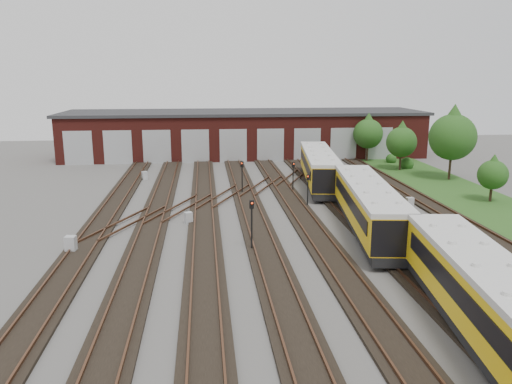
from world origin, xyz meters
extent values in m
plane|color=#4E4C48|center=(0.00, 0.00, 0.00)|extent=(120.00, 120.00, 0.00)
cube|color=black|center=(-14.00, 0.00, 0.09)|extent=(2.40, 70.00, 0.18)
cube|color=#523321|center=(-14.72, 0.00, 0.26)|extent=(0.10, 70.00, 0.15)
cube|color=#523321|center=(-13.28, 0.00, 0.26)|extent=(0.10, 70.00, 0.15)
cube|color=black|center=(-10.00, 0.00, 0.09)|extent=(2.40, 70.00, 0.18)
cube|color=#523321|center=(-10.72, 0.00, 0.26)|extent=(0.10, 70.00, 0.15)
cube|color=#523321|center=(-9.28, 0.00, 0.26)|extent=(0.10, 70.00, 0.15)
cube|color=black|center=(-6.00, 0.00, 0.09)|extent=(2.40, 70.00, 0.18)
cube|color=#523321|center=(-6.72, 0.00, 0.26)|extent=(0.10, 70.00, 0.15)
cube|color=#523321|center=(-5.28, 0.00, 0.26)|extent=(0.10, 70.00, 0.15)
cube|color=black|center=(-2.00, 0.00, 0.09)|extent=(2.40, 70.00, 0.18)
cube|color=#523321|center=(-2.72, 0.00, 0.26)|extent=(0.10, 70.00, 0.15)
cube|color=#523321|center=(-1.28, 0.00, 0.26)|extent=(0.10, 70.00, 0.15)
cube|color=black|center=(2.00, 0.00, 0.09)|extent=(2.40, 70.00, 0.18)
cube|color=#523321|center=(1.28, 0.00, 0.26)|extent=(0.10, 70.00, 0.15)
cube|color=#523321|center=(2.72, 0.00, 0.26)|extent=(0.10, 70.00, 0.15)
cube|color=black|center=(6.00, 0.00, 0.09)|extent=(2.40, 70.00, 0.18)
cube|color=#523321|center=(5.28, 0.00, 0.26)|extent=(0.10, 70.00, 0.15)
cube|color=#523321|center=(6.72, 0.00, 0.26)|extent=(0.10, 70.00, 0.15)
cube|color=black|center=(10.00, 0.00, 0.09)|extent=(2.40, 70.00, 0.18)
cube|color=#523321|center=(9.28, 0.00, 0.26)|extent=(0.10, 70.00, 0.15)
cube|color=#523321|center=(10.72, 0.00, 0.26)|extent=(0.10, 70.00, 0.15)
cube|color=black|center=(14.00, 0.00, 0.09)|extent=(2.40, 70.00, 0.18)
cube|color=#523321|center=(13.28, 0.00, 0.26)|extent=(0.10, 70.00, 0.15)
cube|color=#523321|center=(14.72, 0.00, 0.26)|extent=(0.10, 70.00, 0.15)
cube|color=#523321|center=(-8.00, 10.00, 0.26)|extent=(5.40, 9.62, 0.15)
cube|color=#523321|center=(-4.00, 14.00, 0.26)|extent=(5.40, 9.62, 0.15)
cube|color=#523321|center=(0.00, 18.00, 0.26)|extent=(5.40, 9.62, 0.15)
cube|color=#523321|center=(-12.00, 6.00, 0.26)|extent=(5.40, 9.62, 0.15)
cube|color=#523321|center=(4.00, 22.00, 0.26)|extent=(5.40, 9.62, 0.15)
cube|color=#541915|center=(0.00, 40.00, 3.00)|extent=(50.00, 12.00, 6.00)
cube|color=#2A2A2C|center=(0.00, 40.00, 6.15)|extent=(51.00, 12.50, 0.40)
cube|color=#A1A4A6|center=(-22.00, 33.98, 2.20)|extent=(3.60, 0.12, 4.40)
cube|color=#A1A4A6|center=(-17.00, 33.98, 2.20)|extent=(3.60, 0.12, 4.40)
cube|color=#A1A4A6|center=(-12.00, 33.98, 2.20)|extent=(3.60, 0.12, 4.40)
cube|color=#A1A4A6|center=(-7.00, 33.98, 2.20)|extent=(3.60, 0.12, 4.40)
cube|color=#A1A4A6|center=(-2.00, 33.98, 2.20)|extent=(3.60, 0.12, 4.40)
cube|color=#A1A4A6|center=(3.00, 33.98, 2.20)|extent=(3.60, 0.12, 4.40)
cube|color=#A1A4A6|center=(8.00, 33.98, 2.20)|extent=(3.60, 0.12, 4.40)
cube|color=#A1A4A6|center=(13.00, 33.98, 2.20)|extent=(3.60, 0.12, 4.40)
cube|color=#A1A4A6|center=(18.00, 33.98, 2.20)|extent=(3.60, 0.12, 4.40)
cube|color=#204617|center=(19.00, 10.00, 0.03)|extent=(8.00, 55.00, 0.05)
cube|color=black|center=(6.00, -13.59, 0.65)|extent=(4.53, 16.14, 0.64)
cube|color=#E2A00C|center=(6.00, -13.59, 2.14)|extent=(4.84, 16.18, 2.34)
cube|color=silver|center=(6.00, -13.59, 3.47)|extent=(4.95, 16.19, 0.32)
cube|color=black|center=(4.61, -13.40, 2.40)|extent=(1.91, 13.93, 0.90)
cube|color=black|center=(6.00, 2.41, 0.65)|extent=(4.53, 16.14, 0.64)
cube|color=#E2A00C|center=(6.00, 2.41, 2.14)|extent=(4.84, 16.18, 2.34)
cube|color=silver|center=(6.00, 2.41, 3.47)|extent=(4.95, 16.19, 0.32)
cube|color=black|center=(4.61, 2.60, 2.40)|extent=(1.91, 13.93, 0.90)
cube|color=black|center=(7.39, 2.23, 2.40)|extent=(1.91, 13.93, 0.90)
cube|color=black|center=(6.00, 18.41, 0.65)|extent=(4.53, 16.14, 0.64)
cube|color=#E2A00C|center=(6.00, 18.41, 2.14)|extent=(4.84, 16.18, 2.34)
cube|color=silver|center=(6.00, 18.41, 3.47)|extent=(4.95, 16.19, 0.32)
cube|color=black|center=(4.61, 18.60, 2.40)|extent=(1.91, 13.93, 0.90)
cube|color=black|center=(7.39, 18.23, 2.40)|extent=(1.91, 13.93, 0.90)
cylinder|color=black|center=(-2.88, -0.70, 1.45)|extent=(0.11, 0.11, 2.89)
cube|color=black|center=(-2.88, -0.70, 3.17)|extent=(0.29, 0.20, 0.55)
sphere|color=red|center=(-2.88, -0.81, 3.28)|extent=(0.13, 0.13, 0.13)
cylinder|color=black|center=(-2.24, 15.60, 1.33)|extent=(0.11, 0.11, 2.66)
cube|color=black|center=(-2.24, 15.60, 2.94)|extent=(0.31, 0.24, 0.55)
sphere|color=red|center=(-2.24, 15.49, 3.05)|extent=(0.13, 0.13, 0.13)
cylinder|color=black|center=(3.09, 9.98, 1.21)|extent=(0.10, 0.10, 2.42)
cube|color=black|center=(3.09, 9.98, 2.68)|extent=(0.30, 0.24, 0.51)
sphere|color=red|center=(3.09, 9.87, 2.78)|extent=(0.12, 0.12, 0.12)
cylinder|color=black|center=(2.78, 15.52, 1.28)|extent=(0.10, 0.10, 2.55)
cube|color=black|center=(2.78, 15.52, 2.81)|extent=(0.29, 0.21, 0.51)
sphere|color=red|center=(2.78, 15.41, 2.91)|extent=(0.12, 0.12, 0.12)
cube|color=#A9ABAE|center=(-14.68, 0.15, 0.56)|extent=(0.74, 0.64, 1.13)
cube|color=#A9ABAE|center=(-12.52, 23.53, 0.46)|extent=(0.69, 0.65, 0.92)
cube|color=#A9ABAE|center=(-7.21, 5.92, 0.47)|extent=(0.71, 0.66, 0.94)
cube|color=#A9ABAE|center=(8.40, 14.60, 0.48)|extent=(0.68, 0.61, 0.96)
cube|color=#A9ABAE|center=(11.81, 8.47, 0.50)|extent=(0.63, 0.54, 1.00)
cylinder|color=#2E1F15|center=(16.00, 32.84, 1.01)|extent=(0.27, 0.27, 2.02)
sphere|color=#1B4313|center=(16.00, 32.84, 3.71)|extent=(3.93, 3.93, 3.93)
cone|color=#1B4313|center=(16.00, 32.84, 5.11)|extent=(3.37, 3.37, 2.81)
cylinder|color=#2E1F15|center=(17.92, 26.03, 0.94)|extent=(0.27, 0.27, 1.88)
sphere|color=#1B4313|center=(17.92, 26.03, 3.45)|extent=(3.66, 3.66, 3.66)
cone|color=#1B4313|center=(17.92, 26.03, 4.76)|extent=(3.14, 3.14, 2.62)
cylinder|color=#2E1F15|center=(21.16, 19.92, 1.30)|extent=(0.26, 0.26, 2.59)
sphere|color=#1B4313|center=(21.16, 19.92, 4.75)|extent=(5.04, 5.04, 5.04)
cone|color=#1B4313|center=(21.16, 19.92, 6.55)|extent=(4.32, 4.32, 3.60)
cylinder|color=#2E1F15|center=(20.17, 10.06, 0.69)|extent=(0.24, 0.24, 1.38)
sphere|color=#1B4313|center=(20.17, 10.06, 2.53)|extent=(2.68, 2.68, 2.68)
cone|color=#1B4313|center=(20.17, 10.06, 3.49)|extent=(2.30, 2.30, 1.92)
sphere|color=#1B4313|center=(19.25, 27.08, 0.82)|extent=(1.65, 1.65, 1.65)
sphere|color=#1B4313|center=(18.81, 31.26, 0.70)|extent=(1.40, 1.40, 1.40)
camera|label=1|loc=(-5.86, -31.85, 11.35)|focal=35.00mm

